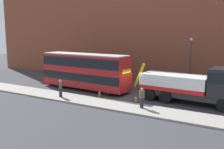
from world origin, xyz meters
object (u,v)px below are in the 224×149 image
object	(u,v)px
double_decker_bus	(85,70)
street_lamp	(190,59)
pedestrian_onlooker	(60,88)
pedestrian_bystander	(142,98)
recovery_tow_truck	(194,85)
traffic_cone_midway	(136,99)
traffic_cone_near_bus	(100,93)

from	to	relation	value
double_decker_bus	street_lamp	xyz separation A→B (m)	(10.25, 6.15, 1.24)
pedestrian_onlooker	street_lamp	world-z (taller)	street_lamp
double_decker_bus	pedestrian_bystander	bearing A→B (deg)	-20.63
recovery_tow_truck	traffic_cone_midway	world-z (taller)	recovery_tow_truck
traffic_cone_near_bus	traffic_cone_midway	bearing A→B (deg)	-0.75
traffic_cone_near_bus	street_lamp	distance (m)	11.18
traffic_cone_near_bus	traffic_cone_midway	distance (m)	4.06
pedestrian_onlooker	traffic_cone_midway	world-z (taller)	pedestrian_onlooker
double_decker_bus	pedestrian_bystander	xyz separation A→B (m)	(8.83, -3.99, -1.25)
recovery_tow_truck	traffic_cone_near_bus	xyz separation A→B (m)	(-8.74, -2.06, -1.42)
recovery_tow_truck	street_lamp	world-z (taller)	street_lamp
traffic_cone_midway	pedestrian_bystander	bearing A→B (deg)	-52.77
recovery_tow_truck	traffic_cone_midway	bearing A→B (deg)	-152.10
pedestrian_onlooker	street_lamp	size ratio (longest dim) A/B	0.29
recovery_tow_truck	traffic_cone_midway	size ratio (longest dim) A/B	14.18
recovery_tow_truck	traffic_cone_near_bus	bearing A→B (deg)	-163.10
pedestrian_onlooker	traffic_cone_midway	distance (m)	7.44
recovery_tow_truck	pedestrian_bystander	xyz separation A→B (m)	(-3.28, -3.96, -0.77)
pedestrian_bystander	traffic_cone_midway	world-z (taller)	pedestrian_bystander
double_decker_bus	pedestrian_onlooker	distance (m)	4.74
pedestrian_onlooker	street_lamp	xyz separation A→B (m)	(9.82, 10.70, 2.49)
traffic_cone_near_bus	traffic_cone_midway	size ratio (longest dim) A/B	1.00
traffic_cone_near_bus	double_decker_bus	bearing A→B (deg)	148.24
recovery_tow_truck	traffic_cone_midway	xyz separation A→B (m)	(-4.68, -2.11, -1.42)
double_decker_bus	traffic_cone_midway	xyz separation A→B (m)	(7.43, -2.14, -1.89)
double_decker_bus	pedestrian_bystander	distance (m)	9.77
street_lamp	pedestrian_onlooker	bearing A→B (deg)	-132.55
pedestrian_onlooker	pedestrian_bystander	world-z (taller)	same
pedestrian_bystander	traffic_cone_near_bus	size ratio (longest dim) A/B	2.38
pedestrian_onlooker	traffic_cone_midway	bearing A→B (deg)	-18.71
double_decker_bus	pedestrian_bystander	world-z (taller)	double_decker_bus
pedestrian_onlooker	double_decker_bus	bearing A→B (deg)	57.64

